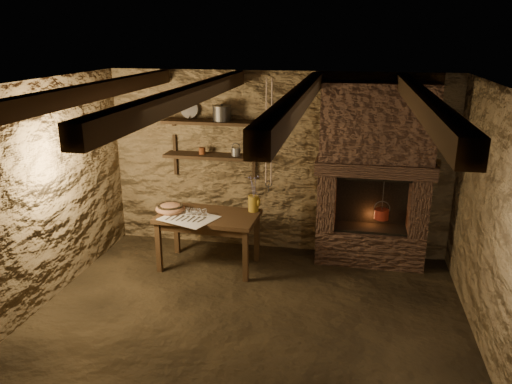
% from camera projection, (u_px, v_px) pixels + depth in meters
% --- Properties ---
extents(floor, '(4.50, 4.50, 0.00)m').
position_uv_depth(floor, '(245.00, 325.00, 5.09)').
color(floor, black).
rests_on(floor, ground).
extents(back_wall, '(4.50, 0.04, 2.40)m').
position_uv_depth(back_wall, '(277.00, 163.00, 6.60)').
color(back_wall, '#4A3822').
rests_on(back_wall, floor).
extents(front_wall, '(4.50, 0.04, 2.40)m').
position_uv_depth(front_wall, '(170.00, 333.00, 2.85)').
color(front_wall, '#4A3822').
rests_on(front_wall, floor).
extents(left_wall, '(0.04, 4.00, 2.40)m').
position_uv_depth(left_wall, '(32.00, 200.00, 5.14)').
color(left_wall, '#4A3822').
rests_on(left_wall, floor).
extents(right_wall, '(0.04, 4.00, 2.40)m').
position_uv_depth(right_wall, '(498.00, 232.00, 4.31)').
color(right_wall, '#4A3822').
rests_on(right_wall, floor).
extents(ceiling, '(4.50, 4.00, 0.04)m').
position_uv_depth(ceiling, '(244.00, 86.00, 4.36)').
color(ceiling, black).
rests_on(ceiling, back_wall).
extents(beam_far_left, '(0.14, 3.95, 0.16)m').
position_uv_depth(beam_far_left, '(87.00, 93.00, 4.66)').
color(beam_far_left, black).
rests_on(beam_far_left, ceiling).
extents(beam_mid_left, '(0.14, 3.95, 0.16)m').
position_uv_depth(beam_mid_left, '(190.00, 95.00, 4.48)').
color(beam_mid_left, black).
rests_on(beam_mid_left, ceiling).
extents(beam_mid_right, '(0.14, 3.95, 0.16)m').
position_uv_depth(beam_mid_right, '(300.00, 98.00, 4.30)').
color(beam_mid_right, black).
rests_on(beam_mid_right, ceiling).
extents(beam_far_right, '(0.14, 3.95, 0.16)m').
position_uv_depth(beam_far_right, '(421.00, 101.00, 4.11)').
color(beam_far_right, black).
rests_on(beam_far_right, ceiling).
extents(shelf_lower, '(1.25, 0.30, 0.04)m').
position_uv_depth(shelf_lower, '(211.00, 156.00, 6.57)').
color(shelf_lower, black).
rests_on(shelf_lower, back_wall).
extents(shelf_upper, '(1.25, 0.30, 0.04)m').
position_uv_depth(shelf_upper, '(210.00, 122.00, 6.43)').
color(shelf_upper, black).
rests_on(shelf_upper, back_wall).
extents(hearth, '(1.43, 0.51, 2.30)m').
position_uv_depth(hearth, '(374.00, 171.00, 6.14)').
color(hearth, '#3B271D').
rests_on(hearth, floor).
extents(work_table, '(1.26, 0.75, 0.70)m').
position_uv_depth(work_table, '(209.00, 238.00, 6.28)').
color(work_table, '#362313').
rests_on(work_table, floor).
extents(linen_cloth, '(0.76, 0.69, 0.01)m').
position_uv_depth(linen_cloth, '(189.00, 218.00, 6.04)').
color(linen_cloth, beige).
rests_on(linen_cloth, work_table).
extents(pewter_cutlery_row, '(0.56, 0.37, 0.01)m').
position_uv_depth(pewter_cutlery_row, '(189.00, 218.00, 6.02)').
color(pewter_cutlery_row, gray).
rests_on(pewter_cutlery_row, linen_cloth).
extents(drinking_glasses, '(0.20, 0.06, 0.08)m').
position_uv_depth(drinking_glasses, '(194.00, 211.00, 6.14)').
color(drinking_glasses, white).
rests_on(drinking_glasses, linen_cloth).
extents(stoneware_jug, '(0.15, 0.14, 0.47)m').
position_uv_depth(stoneware_jug, '(254.00, 196.00, 6.23)').
color(stoneware_jug, olive).
rests_on(stoneware_jug, work_table).
extents(wooden_bowl, '(0.47, 0.47, 0.13)m').
position_uv_depth(wooden_bowl, '(170.00, 209.00, 6.25)').
color(wooden_bowl, '#8F5D3E').
rests_on(wooden_bowl, work_table).
extents(iron_stockpot, '(0.31, 0.31, 0.18)m').
position_uv_depth(iron_stockpot, '(222.00, 114.00, 6.37)').
color(iron_stockpot, '#302D2A').
rests_on(iron_stockpot, shelf_upper).
extents(tin_pan, '(0.23, 0.10, 0.23)m').
position_uv_depth(tin_pan, '(190.00, 110.00, 6.54)').
color(tin_pan, gray).
rests_on(tin_pan, shelf_upper).
extents(small_kettle, '(0.17, 0.13, 0.16)m').
position_uv_depth(small_kettle, '(236.00, 152.00, 6.49)').
color(small_kettle, gray).
rests_on(small_kettle, shelf_lower).
extents(rusty_tin, '(0.09, 0.09, 0.09)m').
position_uv_depth(rusty_tin, '(202.00, 151.00, 6.57)').
color(rusty_tin, '#5C2912').
rests_on(rusty_tin, shelf_lower).
extents(red_pot, '(0.22, 0.22, 0.54)m').
position_uv_depth(red_pot, '(382.00, 213.00, 6.24)').
color(red_pot, maroon).
rests_on(red_pot, hearth).
extents(hanging_ropes, '(0.08, 0.08, 1.20)m').
position_uv_depth(hanging_ropes, '(269.00, 132.00, 5.52)').
color(hanging_ropes, tan).
rests_on(hanging_ropes, ceiling).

